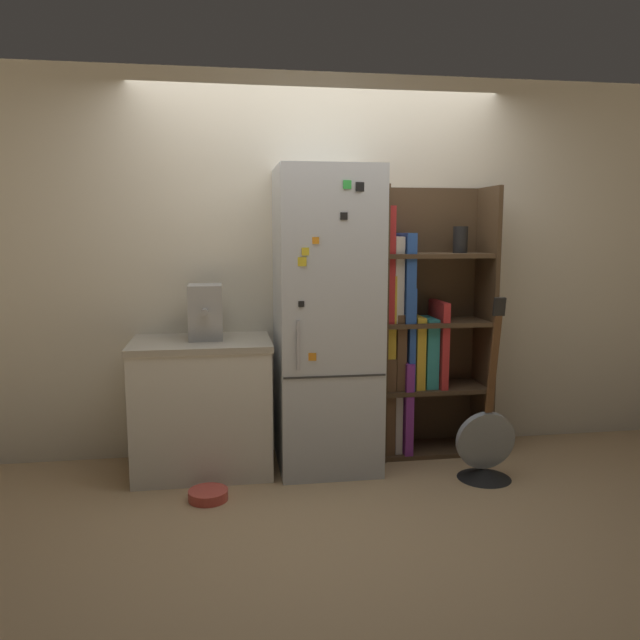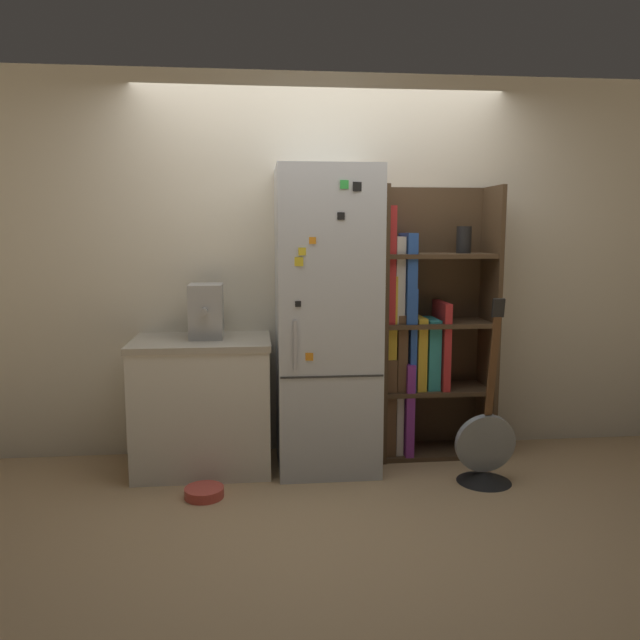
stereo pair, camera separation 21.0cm
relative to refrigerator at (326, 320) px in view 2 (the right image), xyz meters
The scene contains 8 objects.
ground_plane 0.98m from the refrigerator, 89.98° to the right, with size 16.00×16.00×0.00m, color tan.
wall_back 0.48m from the refrigerator, 89.99° to the left, with size 8.00×0.05×2.60m.
refrigerator is the anchor object (origin of this frame).
bookshelf 0.70m from the refrigerator, 13.84° to the left, with size 0.79×0.38×1.85m.
kitchen_counter 0.97m from the refrigerator, behind, with size 0.88×0.61×0.86m.
espresso_machine 0.78m from the refrigerator, behind, with size 0.21×0.31×0.35m.
guitar 1.31m from the refrigerator, 23.21° to the right, with size 0.38×0.34×1.16m.
pet_bowl 1.30m from the refrigerator, 149.40° to the right, with size 0.23×0.23×0.06m.
Camera 2 is at (-0.45, -3.85, 1.55)m, focal length 35.00 mm.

